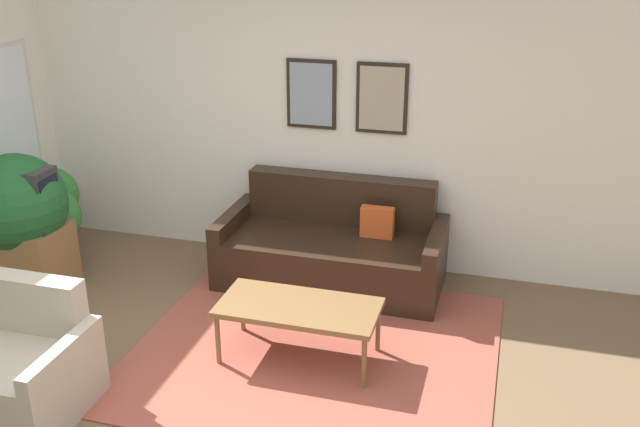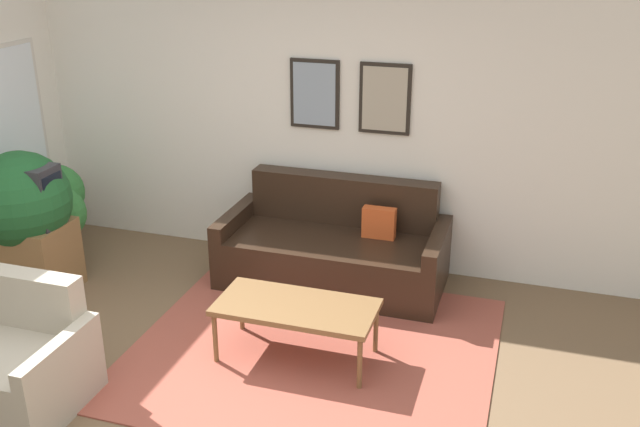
{
  "view_description": "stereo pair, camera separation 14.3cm",
  "coord_description": "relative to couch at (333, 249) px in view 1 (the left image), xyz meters",
  "views": [
    {
      "loc": [
        1.88,
        -3.31,
        2.89
      ],
      "look_at": [
        0.5,
        1.56,
        0.85
      ],
      "focal_mm": 40.0,
      "sensor_mm": 36.0,
      "label": 1
    },
    {
      "loc": [
        2.02,
        -3.27,
        2.89
      ],
      "look_at": [
        0.5,
        1.56,
        0.85
      ],
      "focal_mm": 40.0,
      "sensor_mm": 36.0,
      "label": 2
    }
  ],
  "objects": [
    {
      "name": "ground_plane",
      "position": [
        -0.46,
        -2.11,
        -0.3
      ],
      "size": [
        16.0,
        16.0,
        0.0
      ],
      "primitive_type": "plane",
      "color": "brown"
    },
    {
      "name": "area_rug",
      "position": [
        0.17,
        -1.13,
        -0.29
      ],
      "size": [
        2.6,
        2.33,
        0.01
      ],
      "color": "#9E4C3D",
      "rests_on": "ground_plane"
    },
    {
      "name": "wall_back",
      "position": [
        -0.45,
        0.46,
        1.05
      ],
      "size": [
        8.0,
        0.09,
        2.7
      ],
      "color": "white",
      "rests_on": "ground_plane"
    },
    {
      "name": "couch",
      "position": [
        0.0,
        0.0,
        0.0
      ],
      "size": [
        1.91,
        0.9,
        0.87
      ],
      "color": "black",
      "rests_on": "ground_plane"
    },
    {
      "name": "coffee_table",
      "position": [
        0.08,
        -1.25,
        0.1
      ],
      "size": [
        1.13,
        0.55,
        0.43
      ],
      "color": "brown",
      "rests_on": "ground_plane"
    },
    {
      "name": "tv_stand",
      "position": [
        -2.39,
        -0.92,
        0.01
      ],
      "size": [
        0.65,
        0.51,
        0.61
      ],
      "color": "olive",
      "rests_on": "ground_plane"
    },
    {
      "name": "tv",
      "position": [
        -2.39,
        -0.92,
        0.57
      ],
      "size": [
        0.61,
        0.28,
        0.51
      ],
      "color": "#2D2D33",
      "rests_on": "tv_stand"
    },
    {
      "name": "armchair",
      "position": [
        -1.48,
        -2.28,
        -0.02
      ],
      "size": [
        0.88,
        0.76,
        0.81
      ],
      "rotation": [
        0.0,
        0.0,
        0.12
      ],
      "color": "#B2A893",
      "rests_on": "ground_plane"
    },
    {
      "name": "potted_plant_tall",
      "position": [
        -2.43,
        -0.91,
        0.5
      ],
      "size": [
        0.81,
        0.81,
        1.22
      ],
      "color": "slate",
      "rests_on": "ground_plane"
    },
    {
      "name": "potted_plant_by_window",
      "position": [
        -2.66,
        -0.18,
        0.25
      ],
      "size": [
        0.52,
        0.52,
        0.86
      ],
      "color": "slate",
      "rests_on": "ground_plane"
    },
    {
      "name": "potted_plant_small",
      "position": [
        -2.44,
        -0.47,
        0.2
      ],
      "size": [
        0.5,
        0.5,
        0.77
      ],
      "color": "#935638",
      "rests_on": "ground_plane"
    }
  ]
}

